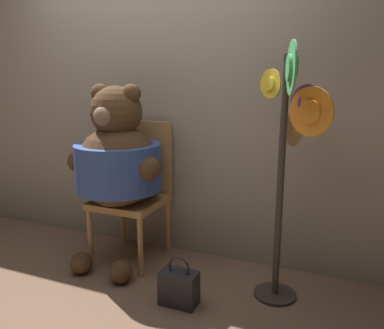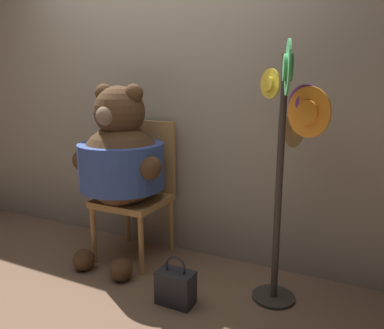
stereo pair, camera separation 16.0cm
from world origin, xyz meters
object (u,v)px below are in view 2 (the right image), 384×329
object	(u,v)px
handbag_on_ground	(176,287)
teddy_bear	(121,160)
chair	(139,185)
hat_display_rack	(288,150)

from	to	relation	value
handbag_on_ground	teddy_bear	bearing A→B (deg)	151.62
chair	hat_display_rack	xyz separation A→B (m)	(1.23, -0.22, 0.42)
teddy_bear	chair	bearing A→B (deg)	78.77
hat_display_rack	chair	bearing A→B (deg)	169.91
teddy_bear	handbag_on_ground	size ratio (longest dim) A/B	4.26
chair	teddy_bear	bearing A→B (deg)	-101.23
chair	handbag_on_ground	world-z (taller)	chair
teddy_bear	handbag_on_ground	xyz separation A→B (m)	(0.67, -0.36, -0.70)
hat_display_rack	teddy_bear	bearing A→B (deg)	178.31
hat_display_rack	handbag_on_ground	world-z (taller)	hat_display_rack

